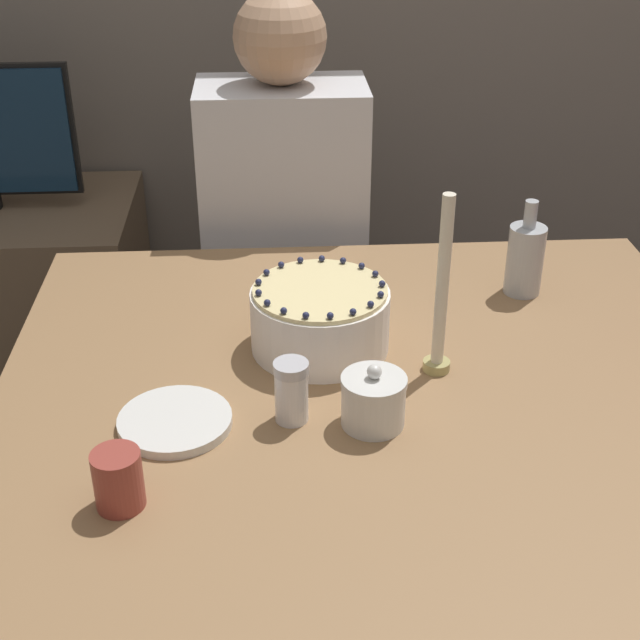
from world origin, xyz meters
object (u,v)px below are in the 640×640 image
(sugar_bowl, at_px, (373,400))
(candle, at_px, (441,301))
(cake, at_px, (320,318))
(sugar_shaker, at_px, (291,391))
(bottle, at_px, (525,258))
(person_man_blue_shirt, at_px, (285,279))

(sugar_bowl, xyz_separation_m, candle, (0.13, 0.15, 0.09))
(cake, xyz_separation_m, candle, (0.20, -0.09, 0.08))
(sugar_bowl, xyz_separation_m, sugar_shaker, (-0.13, 0.02, 0.01))
(cake, height_order, bottle, bottle)
(sugar_shaker, bearing_deg, sugar_bowl, -8.66)
(sugar_bowl, distance_m, bottle, 0.57)
(person_man_blue_shirt, bearing_deg, bottle, 136.92)
(candle, distance_m, bottle, 0.37)
(cake, height_order, person_man_blue_shirt, person_man_blue_shirt)
(cake, bearing_deg, person_man_blue_shirt, 94.48)
(sugar_bowl, distance_m, candle, 0.22)
(person_man_blue_shirt, bearing_deg, sugar_shaker, 89.36)
(bottle, bearing_deg, sugar_shaker, -139.56)
(candle, height_order, person_man_blue_shirt, person_man_blue_shirt)
(sugar_bowl, distance_m, person_man_blue_shirt, 0.92)
(candle, bearing_deg, sugar_bowl, -130.70)
(cake, height_order, candle, candle)
(cake, distance_m, candle, 0.23)
(cake, bearing_deg, sugar_bowl, -73.89)
(sugar_bowl, bearing_deg, sugar_shaker, 171.34)
(bottle, bearing_deg, cake, -155.77)
(sugar_shaker, distance_m, candle, 0.30)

